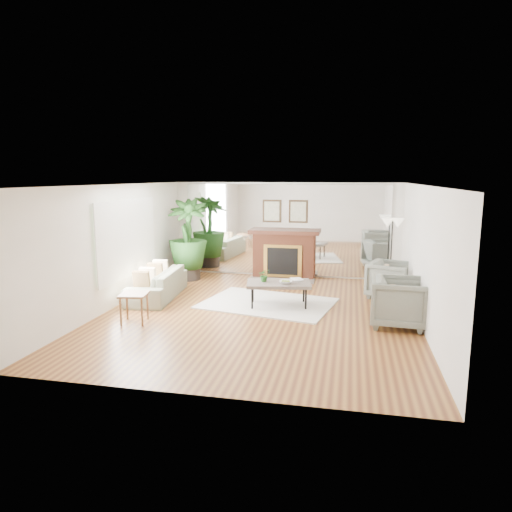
% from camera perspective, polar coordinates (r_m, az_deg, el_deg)
% --- Properties ---
extents(ground, '(7.00, 7.00, 0.00)m').
position_cam_1_polar(ground, '(9.05, 0.41, -7.16)').
color(ground, brown).
rests_on(ground, ground).
extents(wall_left, '(0.02, 7.00, 2.50)m').
position_cam_1_polar(wall_left, '(9.79, -17.00, 1.23)').
color(wall_left, white).
rests_on(wall_left, ground).
extents(wall_right, '(0.02, 7.00, 2.50)m').
position_cam_1_polar(wall_right, '(8.69, 20.14, -0.01)').
color(wall_right, white).
rests_on(wall_right, ground).
extents(wall_back, '(6.00, 0.02, 2.50)m').
position_cam_1_polar(wall_back, '(12.17, 3.67, 3.28)').
color(wall_back, white).
rests_on(wall_back, ground).
extents(mirror_panel, '(5.40, 0.04, 2.40)m').
position_cam_1_polar(mirror_panel, '(12.15, 3.66, 3.26)').
color(mirror_panel, silver).
rests_on(mirror_panel, wall_back).
extents(window_panel, '(0.04, 2.40, 1.50)m').
position_cam_1_polar(window_panel, '(10.11, -15.80, 2.12)').
color(window_panel, '#B2E09E').
rests_on(window_panel, wall_left).
extents(fireplace, '(1.85, 0.83, 2.05)m').
position_cam_1_polar(fireplace, '(12.03, 3.48, 0.35)').
color(fireplace, brown).
rests_on(fireplace, ground).
extents(area_rug, '(2.95, 2.37, 0.03)m').
position_cam_1_polar(area_rug, '(9.68, 1.46, -5.92)').
color(area_rug, white).
rests_on(area_rug, ground).
extents(coffee_table, '(1.41, 0.98, 0.52)m').
position_cam_1_polar(coffee_table, '(9.38, 2.86, -3.54)').
color(coffee_table, '#63574E').
rests_on(coffee_table, ground).
extents(sofa, '(1.03, 2.17, 0.61)m').
position_cam_1_polar(sofa, '(10.35, -12.23, -3.43)').
color(sofa, gray).
rests_on(sofa, ground).
extents(armchair_back, '(1.14, 1.12, 0.82)m').
position_cam_1_polar(armchair_back, '(10.49, 16.43, -2.86)').
color(armchair_back, gray).
rests_on(armchair_back, ground).
extents(armchair_front, '(1.02, 1.00, 0.88)m').
position_cam_1_polar(armchair_front, '(8.58, 17.45, -5.52)').
color(armchair_front, gray).
rests_on(armchair_front, ground).
extents(side_table, '(0.56, 0.56, 0.55)m').
position_cam_1_polar(side_table, '(8.66, -15.03, -5.12)').
color(side_table, brown).
rests_on(side_table, ground).
extents(potted_ficus, '(1.19, 1.19, 2.09)m').
position_cam_1_polar(potted_ficus, '(11.87, -8.54, 2.38)').
color(potted_ficus, black).
rests_on(potted_ficus, ground).
extents(floor_lamp, '(0.54, 0.30, 1.65)m').
position_cam_1_polar(floor_lamp, '(11.59, 16.68, 3.35)').
color(floor_lamp, black).
rests_on(floor_lamp, ground).
extents(tabletop_plant, '(0.29, 0.26, 0.27)m').
position_cam_1_polar(tabletop_plant, '(9.39, 1.05, -2.41)').
color(tabletop_plant, '#265B21').
rests_on(tabletop_plant, coffee_table).
extents(fruit_bowl, '(0.28, 0.28, 0.07)m').
position_cam_1_polar(fruit_bowl, '(9.25, 3.75, -3.27)').
color(fruit_bowl, brown).
rests_on(fruit_bowl, coffee_table).
extents(book, '(0.32, 0.36, 0.02)m').
position_cam_1_polar(book, '(9.56, 4.53, -2.97)').
color(book, brown).
rests_on(book, coffee_table).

